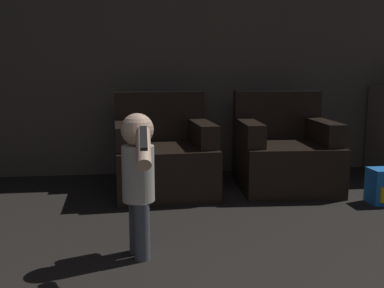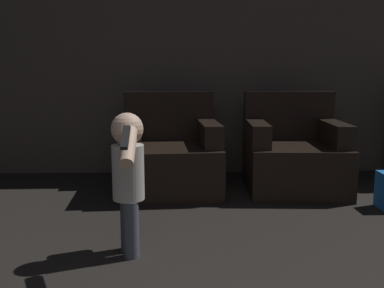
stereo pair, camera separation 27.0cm
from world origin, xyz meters
name	(u,v)px [view 2 (the right image)]	position (x,y,z in m)	size (l,w,h in m)	color
wall_back	(197,49)	(0.00, 4.50, 1.30)	(8.40, 0.05, 2.60)	#51493F
armchair_left	(170,156)	(-0.28, 3.77, 0.31)	(0.90, 0.91, 0.88)	black
armchair_right	(293,155)	(0.85, 3.77, 0.31)	(0.89, 0.91, 0.88)	black
person_toddler	(128,172)	(-0.50, 2.37, 0.50)	(0.18, 0.57, 0.84)	#474C56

